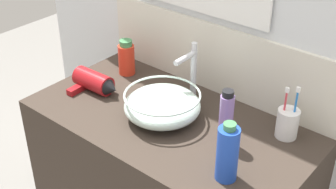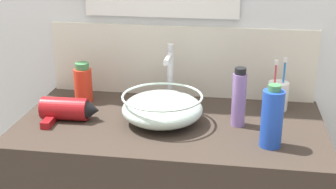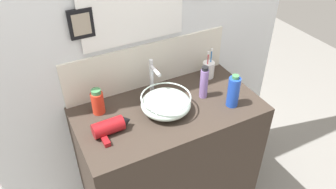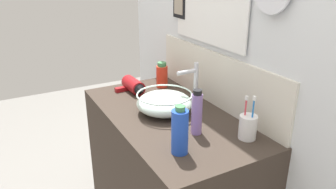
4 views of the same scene
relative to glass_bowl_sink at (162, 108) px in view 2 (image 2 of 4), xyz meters
name	(u,v)px [view 2 (image 2 of 4)]	position (x,y,z in m)	size (l,w,h in m)	color
glass_bowl_sink	(162,108)	(0.00, 0.00, 0.00)	(0.27, 0.27, 0.10)	silver
faucet	(170,71)	(0.00, 0.17, 0.08)	(0.02, 0.12, 0.23)	silver
hair_drier	(69,110)	(-0.32, -0.02, -0.02)	(0.20, 0.14, 0.08)	maroon
toothbrush_cup	(278,95)	(0.39, 0.18, 0.00)	(0.07, 0.07, 0.20)	white
spray_bottle	(83,83)	(-0.33, 0.16, 0.02)	(0.07, 0.07, 0.15)	red
shampoo_bottle	(272,118)	(0.35, -0.12, 0.04)	(0.07, 0.07, 0.20)	blue
lotion_bottle	(239,98)	(0.25, 0.02, 0.04)	(0.05, 0.05, 0.20)	#8C6BB2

